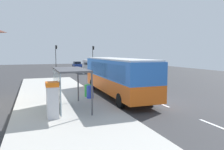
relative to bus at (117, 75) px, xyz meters
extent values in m
cube|color=#38383A|center=(1.71, 11.39, -1.86)|extent=(56.00, 92.00, 0.04)
cube|color=beige|center=(-4.69, -0.61, -1.75)|extent=(6.20, 30.00, 0.18)
cube|color=silver|center=(1.96, -8.61, -1.84)|extent=(0.16, 2.20, 0.01)
cube|color=silver|center=(1.96, -3.61, -1.84)|extent=(0.16, 2.20, 0.01)
cube|color=silver|center=(1.96, 1.39, -1.84)|extent=(0.16, 2.20, 0.01)
cube|color=silver|center=(1.96, 6.39, -1.84)|extent=(0.16, 2.20, 0.01)
cube|color=silver|center=(1.96, 11.39, -1.84)|extent=(0.16, 2.20, 0.01)
cube|color=silver|center=(1.96, 16.39, -1.84)|extent=(0.16, 2.20, 0.01)
cube|color=silver|center=(1.96, 21.39, -1.84)|extent=(0.16, 2.20, 0.01)
cube|color=silver|center=(1.96, 26.39, -1.84)|extent=(0.16, 2.20, 0.01)
cube|color=orange|center=(0.01, -0.02, -0.77)|extent=(2.72, 11.05, 1.15)
cube|color=blue|center=(0.01, -0.02, 0.53)|extent=(2.72, 11.05, 1.45)
cube|color=silver|center=(0.01, -0.02, 1.31)|extent=(2.59, 10.83, 0.12)
cube|color=black|center=(0.12, 5.43, 0.46)|extent=(2.30, 0.17, 1.22)
cube|color=black|center=(-1.21, -0.50, 0.46)|extent=(0.25, 8.58, 1.10)
cylinder|color=black|center=(-1.04, 3.90, -1.34)|extent=(0.30, 1.01, 1.00)
cylinder|color=black|center=(1.22, 3.86, -1.34)|extent=(0.30, 1.01, 1.00)
cylinder|color=black|center=(-1.19, -3.70, -1.34)|extent=(0.30, 1.01, 1.00)
cylinder|color=black|center=(1.07, -3.74, -1.34)|extent=(0.30, 1.01, 1.00)
cube|color=silver|center=(3.91, 22.57, -0.52)|extent=(2.24, 5.29, 1.96)
cube|color=black|center=(3.91, 22.57, -0.19)|extent=(2.18, 3.21, 0.44)
cylinder|color=black|center=(4.90, 20.61, -1.50)|extent=(0.25, 0.69, 0.68)
cylinder|color=black|center=(3.11, 20.53, -1.50)|extent=(0.25, 0.69, 0.68)
cylinder|color=black|center=(4.72, 24.61, -1.50)|extent=(0.25, 0.69, 0.68)
cylinder|color=black|center=(2.92, 24.52, -1.50)|extent=(0.25, 0.69, 0.68)
cube|color=navy|center=(4.01, 37.08, -1.22)|extent=(1.94, 4.46, 0.60)
cube|color=black|center=(4.02, 37.28, -0.62)|extent=(1.66, 2.43, 0.60)
cylinder|color=black|center=(4.78, 35.55, -1.52)|extent=(0.22, 0.65, 0.64)
cylinder|color=black|center=(3.14, 35.60, -1.52)|extent=(0.22, 0.65, 0.64)
cylinder|color=black|center=(4.88, 38.55, -1.52)|extent=(0.22, 0.65, 0.64)
cylinder|color=black|center=(3.24, 38.60, -1.52)|extent=(0.22, 0.65, 0.64)
cube|color=silver|center=(-5.64, -4.93, -0.81)|extent=(0.60, 0.70, 1.70)
cube|color=orange|center=(-5.64, -4.93, 0.16)|extent=(0.66, 0.76, 0.24)
cube|color=black|center=(-5.33, -4.93, -0.54)|extent=(0.03, 0.36, 0.44)
cylinder|color=blue|center=(-2.49, -0.73, -1.19)|extent=(0.52, 0.52, 0.95)
cylinder|color=green|center=(-2.49, -0.03, -1.19)|extent=(0.52, 0.52, 0.95)
cylinder|color=#2D2D2D|center=(7.11, 33.33, 0.85)|extent=(0.14, 0.14, 5.38)
cube|color=black|center=(7.33, 33.33, 3.04)|extent=(0.24, 0.28, 0.84)
sphere|color=#360606|center=(7.45, 33.33, 3.32)|extent=(0.16, 0.16, 0.16)
sphere|color=#F2B20C|center=(7.45, 33.33, 3.04)|extent=(0.16, 0.16, 0.16)
sphere|color=black|center=(7.45, 33.33, 2.76)|extent=(0.16, 0.16, 0.16)
cylinder|color=#2D2D2D|center=(-1.49, 34.13, 0.90)|extent=(0.14, 0.14, 5.48)
cube|color=black|center=(-1.27, 34.13, 3.14)|extent=(0.24, 0.28, 0.84)
sphere|color=#360606|center=(-1.15, 34.13, 3.42)|extent=(0.16, 0.16, 0.16)
sphere|color=#F2B20C|center=(-1.15, 34.13, 3.14)|extent=(0.16, 0.16, 0.16)
sphere|color=black|center=(-1.15, 34.13, 2.86)|extent=(0.16, 0.16, 0.16)
cube|color=#4C4C51|center=(-4.39, -3.30, 0.79)|extent=(1.80, 4.00, 0.10)
cube|color=#8CA5B2|center=(-5.24, -3.30, -0.41)|extent=(0.06, 3.80, 2.30)
cylinder|color=#4C4C51|center=(-3.54, -5.20, -0.44)|extent=(0.10, 0.10, 2.44)
cylinder|color=#4C4C51|center=(-3.54, -1.40, -0.44)|extent=(0.10, 0.10, 2.44)
camera|label=1|loc=(-6.56, -16.45, 1.80)|focal=34.09mm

